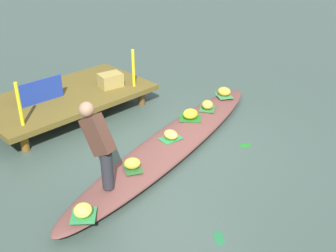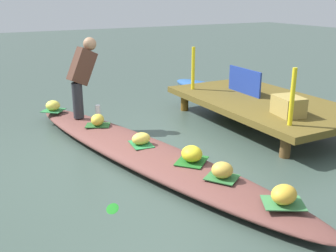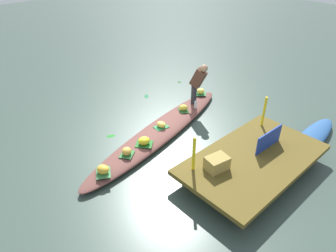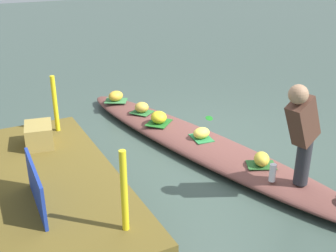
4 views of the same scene
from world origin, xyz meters
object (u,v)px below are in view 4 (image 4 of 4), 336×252
vendor_boat (199,144)px  banana_bunch_4 (262,159)px  market_banner (36,187)px  water_bottle (273,173)px  banana_bunch_3 (159,117)px  banana_bunch_2 (116,96)px  banana_bunch_5 (201,133)px  vendor_person (302,129)px  banana_bunch_1 (142,107)px  produce_crate (39,135)px

vendor_boat → banana_bunch_4: 1.09m
market_banner → water_bottle: bearing=-97.5°
banana_bunch_4 → water_bottle: (-0.35, 0.13, 0.02)m
banana_bunch_3 → water_bottle: 2.16m
vendor_boat → market_banner: market_banner is taller
vendor_boat → banana_bunch_3: size_ratio=19.64×
banana_bunch_2 → banana_bunch_5: bearing=-166.1°
vendor_boat → banana_bunch_5: size_ratio=21.63×
banana_bunch_2 → vendor_boat: bearing=-166.1°
vendor_person → banana_bunch_3: bearing=12.7°
vendor_person → water_bottle: bearing=35.6°
banana_bunch_2 → banana_bunch_3: (-1.24, -0.22, 0.00)m
banana_bunch_5 → banana_bunch_1: bearing=14.2°
vendor_person → banana_bunch_4: bearing=2.0°
banana_bunch_1 → banana_bunch_4: bearing=-166.5°
banana_bunch_5 → vendor_person: bearing=-171.0°
banana_bunch_4 → banana_bunch_5: bearing=12.7°
banana_bunch_3 → water_bottle: bearing=-169.9°
banana_bunch_5 → vendor_person: vendor_person is taller
vendor_boat → market_banner: (-0.99, 2.39, 0.51)m
water_bottle → produce_crate: produce_crate is taller
banana_bunch_2 → banana_bunch_5: (-2.01, -0.50, -0.01)m
banana_bunch_4 → vendor_person: size_ratio=0.20×
vendor_person → market_banner: (0.61, 2.64, -0.28)m
vendor_person → banana_bunch_2: bearing=11.8°
vendor_boat → water_bottle: water_bottle is taller
water_bottle → banana_bunch_3: bearing=10.1°
banana_bunch_1 → produce_crate: produce_crate is taller
banana_bunch_2 → vendor_person: bearing=-168.2°
banana_bunch_1 → banana_bunch_2: bearing=13.5°
banana_bunch_4 → produce_crate: (1.41, 2.33, 0.24)m
vendor_boat → banana_bunch_4: (-1.05, -0.24, 0.19)m
banana_bunch_3 → produce_crate: produce_crate is taller
banana_bunch_3 → water_bottle: (-2.13, -0.38, 0.01)m
vendor_boat → banana_bunch_1: (1.26, 0.32, 0.19)m
banana_bunch_5 → water_bottle: bearing=-175.9°
vendor_person → produce_crate: 3.08m
banana_bunch_5 → produce_crate: (0.39, 2.10, 0.25)m
banana_bunch_1 → banana_bunch_3: 0.53m
banana_bunch_1 → vendor_person: bearing=-168.7°
banana_bunch_5 → produce_crate: 2.15m
vendor_boat → banana_bunch_1: 1.32m
banana_bunch_5 → vendor_person: size_ratio=0.20×
banana_bunch_3 → banana_bunch_4: size_ratio=1.11×
banana_bunch_5 → produce_crate: bearing=79.4°
banana_bunch_1 → vendor_person: vendor_person is taller
vendor_person → water_bottle: vendor_person is taller
banana_bunch_1 → banana_bunch_4: (-2.31, -0.55, -0.00)m
banana_bunch_4 → produce_crate: 2.73m
water_bottle → market_banner: market_banner is taller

